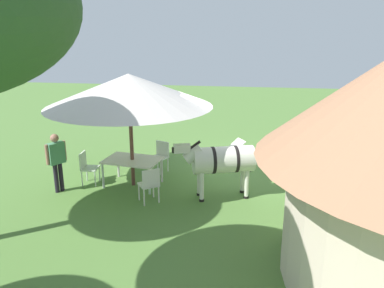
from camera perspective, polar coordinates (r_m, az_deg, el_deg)
ground_plane at (r=11.31m, az=4.39°, el=-4.42°), size 36.00×36.00×0.00m
shade_umbrella at (r=9.90m, az=-9.41°, el=7.94°), size 4.29×4.29×3.02m
patio_dining_table at (r=10.37m, az=-8.91°, el=-2.66°), size 1.59×1.19×0.74m
patio_chair_near_lawn at (r=11.34m, az=-4.72°, el=-1.57°), size 0.57×0.56×0.90m
patio_chair_east_end at (r=10.77m, az=-15.44°, el=-3.15°), size 0.45×0.47×0.90m
patio_chair_near_hut at (r=9.30m, az=-6.35°, el=-5.82°), size 0.60×0.60×0.90m
guest_beside_umbrella at (r=10.35m, az=-19.62°, el=-1.91°), size 0.39×0.48×1.56m
standing_watcher at (r=13.06m, az=19.86°, el=2.10°), size 0.37×0.55×1.65m
striped_lounge_chair at (r=12.39m, az=5.83°, el=-1.28°), size 0.95×0.85×0.66m
zebra_nearest_camera at (r=10.89m, az=18.23°, el=-0.42°), size 1.63×1.97×1.55m
zebra_by_umbrella at (r=9.44m, az=4.38°, el=-2.45°), size 2.11×1.08×1.52m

